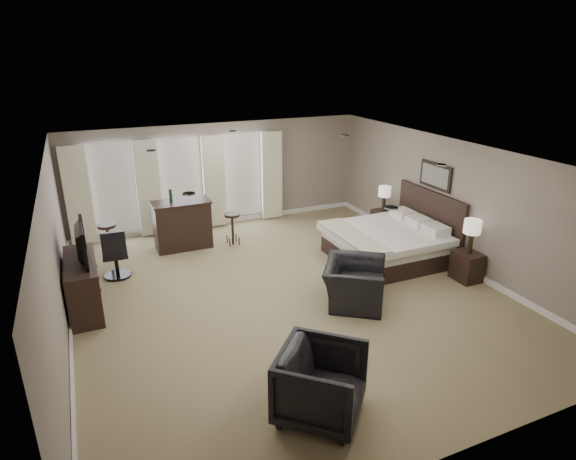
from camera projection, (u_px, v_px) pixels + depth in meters
name	position (u px, v px, depth m)	size (l,w,h in m)	color
room	(287.00, 228.00, 8.54)	(7.60, 8.60, 2.64)	#7E7150
window_bay	(182.00, 184.00, 11.71)	(5.25, 0.20, 2.30)	silver
bed	(388.00, 229.00, 10.19)	(2.22, 2.12, 1.41)	silver
nightstand_near	(467.00, 266.00, 9.44)	(0.43, 0.53, 0.58)	black
nightstand_far	(382.00, 221.00, 11.92)	(0.41, 0.51, 0.55)	black
lamp_near	(471.00, 237.00, 9.21)	(0.33, 0.33, 0.68)	beige
lamp_far	(384.00, 199.00, 11.72)	(0.30, 0.30, 0.62)	beige
wall_art	(435.00, 176.00, 10.25)	(0.04, 0.96, 0.56)	slate
dresser	(83.00, 285.00, 8.30)	(0.52, 1.60, 0.93)	black
tv	(78.00, 257.00, 8.11)	(1.12, 0.64, 0.15)	black
armchair_near	(354.00, 276.00, 8.51)	(1.18, 0.77, 1.03)	black
armchair_far	(321.00, 381.00, 5.84)	(0.99, 0.92, 1.02)	black
bar_counter	(182.00, 224.00, 10.90)	(1.28, 0.66, 1.11)	black
bar_stool_left	(109.00, 242.00, 10.34)	(0.38, 0.38, 0.79)	black
bar_stool_right	(233.00, 229.00, 11.15)	(0.35, 0.35, 0.75)	black
desk_chair	(115.00, 253.00, 9.49)	(0.53, 0.53, 1.03)	black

